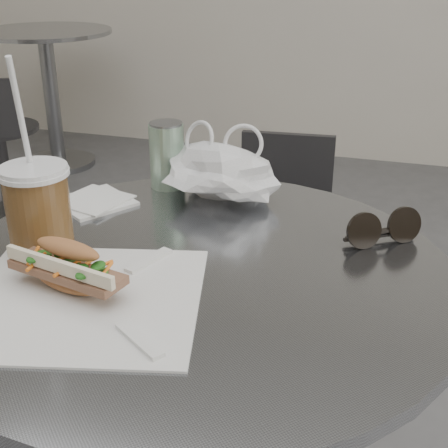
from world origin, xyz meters
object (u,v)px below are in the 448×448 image
(banh_mi, at_px, (68,267))
(chair_far, at_px, (278,264))
(drink_can, at_px, (167,155))
(bg_table, at_px, (50,83))
(iced_coffee, at_px, (38,209))
(bg_chair, at_px, (0,157))
(sunglasses, at_px, (383,230))
(cafe_table, at_px, (198,414))

(banh_mi, bearing_deg, chair_far, 97.46)
(banh_mi, xyz_separation_m, drink_can, (-0.02, 0.40, 0.03))
(bg_table, xyz_separation_m, drink_can, (1.44, -1.91, 0.34))
(drink_can, bearing_deg, bg_table, 127.12)
(chair_far, distance_m, iced_coffee, 1.04)
(chair_far, relative_size, drink_can, 5.24)
(bg_chair, xyz_separation_m, sunglasses, (1.68, -1.30, 0.46))
(bg_chair, xyz_separation_m, iced_coffee, (1.19, -1.48, 0.51))
(bg_chair, bearing_deg, banh_mi, -74.71)
(bg_chair, relative_size, sunglasses, 5.65)
(chair_far, xyz_separation_m, bg_chair, (-1.38, 0.60, 0.00))
(bg_table, bearing_deg, iced_coffee, -58.45)
(chair_far, xyz_separation_m, sunglasses, (0.30, -0.70, 0.47))
(bg_chair, height_order, banh_mi, banh_mi)
(chair_far, distance_m, bg_chair, 1.51)
(bg_table, height_order, bg_chair, bg_table)
(drink_can, bearing_deg, chair_far, 78.94)
(bg_chair, bearing_deg, chair_far, -47.64)
(bg_chair, relative_size, drink_can, 5.32)
(cafe_table, relative_size, bg_chair, 1.14)
(chair_far, relative_size, bg_chair, 0.99)
(cafe_table, bearing_deg, drink_can, 118.14)
(cafe_table, height_order, chair_far, cafe_table)
(iced_coffee, bearing_deg, bg_chair, 128.75)
(chair_far, height_order, bg_chair, bg_chair)
(bg_table, bearing_deg, banh_mi, -57.72)
(bg_table, height_order, iced_coffee, iced_coffee)
(iced_coffee, height_order, drink_can, iced_coffee)
(banh_mi, xyz_separation_m, sunglasses, (0.39, 0.27, -0.01))
(cafe_table, height_order, bg_chair, cafe_table)
(bg_table, relative_size, banh_mi, 3.34)
(iced_coffee, bearing_deg, cafe_table, 5.58)
(cafe_table, distance_m, bg_table, 2.72)
(banh_mi, bearing_deg, bg_chair, 142.23)
(cafe_table, bearing_deg, sunglasses, 31.98)
(cafe_table, relative_size, chair_far, 1.16)
(bg_chair, bearing_deg, drink_can, -66.60)
(banh_mi, relative_size, drink_can, 1.76)
(sunglasses, distance_m, drink_can, 0.43)
(banh_mi, distance_m, drink_can, 0.41)
(bg_table, height_order, drink_can, drink_can)
(drink_can, bearing_deg, bg_chair, 137.39)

